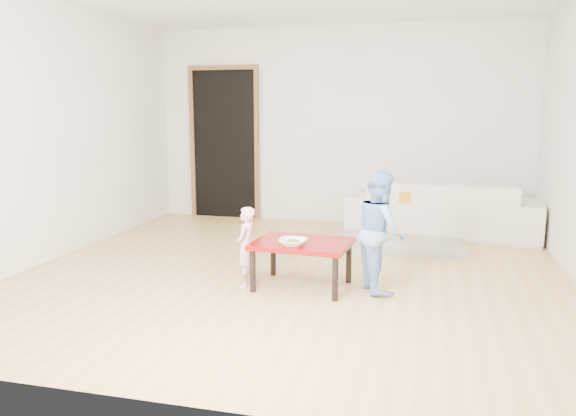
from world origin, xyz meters
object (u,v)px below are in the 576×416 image
at_px(bowl, 293,242).
at_px(child_pink, 246,247).
at_px(basin, 283,244).
at_px(red_table, 302,264).
at_px(sofa, 443,208).
at_px(child_blue, 380,231).

distance_m(bowl, child_pink, 0.45).
bearing_deg(basin, child_pink, -89.30).
height_order(red_table, basin, red_table).
xyz_separation_m(sofa, child_pink, (-1.68, -2.56, 0.02)).
bearing_deg(child_blue, child_pink, 75.18).
height_order(sofa, child_pink, child_pink).
distance_m(bowl, child_blue, 0.74).
relative_size(bowl, child_blue, 0.23).
relative_size(child_blue, basin, 2.49).
bearing_deg(basin, red_table, -68.13).
bearing_deg(red_table, child_blue, 8.19).
distance_m(sofa, child_blue, 2.45).
bearing_deg(bowl, sofa, 64.73).
bearing_deg(sofa, child_blue, 83.46).
bearing_deg(red_table, basin, 111.87).
height_order(red_table, child_pink, child_pink).
bearing_deg(sofa, basin, 42.85).
bearing_deg(child_pink, red_table, 101.91).
bearing_deg(child_pink, child_blue, 100.11).
height_order(child_pink, basin, child_pink).
distance_m(sofa, red_table, 2.75).
distance_m(sofa, bowl, 2.92).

